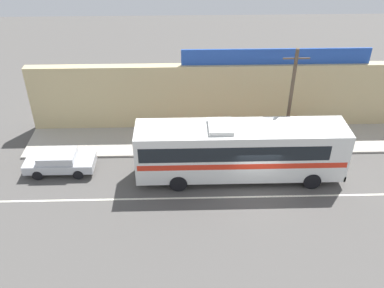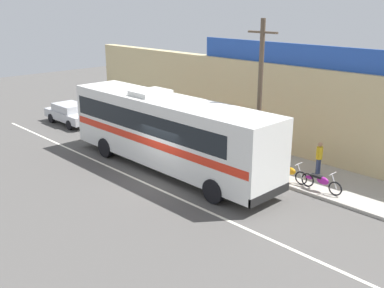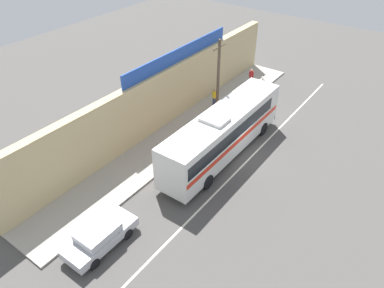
{
  "view_description": "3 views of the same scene",
  "coord_description": "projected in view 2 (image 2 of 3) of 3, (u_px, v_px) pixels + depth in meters",
  "views": [
    {
      "loc": [
        -4.37,
        -19.42,
        16.1
      ],
      "look_at": [
        -3.76,
        2.21,
        1.77
      ],
      "focal_mm": 39.4,
      "sensor_mm": 36.0,
      "label": 1
    },
    {
      "loc": [
        14.7,
        -12.24,
        7.86
      ],
      "look_at": [
        -0.01,
        1.88,
        1.35
      ],
      "focal_mm": 41.5,
      "sensor_mm": 36.0,
      "label": 2
    },
    {
      "loc": [
        -19.94,
        -9.97,
        16.52
      ],
      "look_at": [
        -3.24,
        2.2,
        1.81
      ],
      "focal_mm": 34.43,
      "sensor_mm": 36.0,
      "label": 3
    }
  ],
  "objects": [
    {
      "name": "sidewalk_slab",
      "position": [
        236.0,
        154.0,
        23.98
      ],
      "size": [
        30.0,
        3.6,
        0.14
      ],
      "primitive_type": "cube",
      "color": "#A8A399",
      "rests_on": "ground_plane"
    },
    {
      "name": "pedestrian_near_shop",
      "position": [
        319.0,
        156.0,
        20.66
      ],
      "size": [
        0.3,
        0.48,
        1.57
      ],
      "color": "navy",
      "rests_on": "sidewalk_slab"
    },
    {
      "name": "storefront_billboard",
      "position": [
        299.0,
        55.0,
        22.36
      ],
      "size": [
        12.86,
        0.12,
        1.1
      ],
      "primitive_type": "cube",
      "color": "#234CAD",
      "rests_on": "storefront_facade"
    },
    {
      "name": "road_center_stripe",
      "position": [
        149.0,
        185.0,
        20.04
      ],
      "size": [
        30.0,
        0.14,
        0.01
      ],
      "primitive_type": "cube",
      "color": "silver",
      "rests_on": "ground_plane"
    },
    {
      "name": "parked_car",
      "position": [
        71.0,
        113.0,
        29.96
      ],
      "size": [
        4.26,
        1.86,
        1.37
      ],
      "color": "#B7BABF",
      "rests_on": "ground_plane"
    },
    {
      "name": "motorcycle_orange",
      "position": [
        321.0,
        181.0,
        18.96
      ],
      "size": [
        1.94,
        0.56,
        0.94
      ],
      "color": "black",
      "rests_on": "sidewalk_slab"
    },
    {
      "name": "ground_plane",
      "position": [
        163.0,
        180.0,
        20.57
      ],
      "size": [
        70.0,
        70.0,
        0.0
      ],
      "primitive_type": "plane",
      "color": "#4F4C49"
    },
    {
      "name": "intercity_bus",
      "position": [
        166.0,
        129.0,
        21.38
      ],
      "size": [
        12.38,
        2.65,
        3.78
      ],
      "color": "silver",
      "rests_on": "ground_plane"
    },
    {
      "name": "storefront_facade",
      "position": [
        263.0,
        106.0,
        24.69
      ],
      "size": [
        30.0,
        0.7,
        4.8
      ],
      "primitive_type": "cube",
      "color": "tan",
      "rests_on": "ground_plane"
    },
    {
      "name": "utility_pole",
      "position": [
        260.0,
        96.0,
        20.26
      ],
      "size": [
        1.6,
        0.22,
        7.09
      ],
      "color": "brown",
      "rests_on": "sidewalk_slab"
    },
    {
      "name": "motorcycle_black",
      "position": [
        288.0,
        172.0,
        20.08
      ],
      "size": [
        1.91,
        0.56,
        0.94
      ],
      "color": "black",
      "rests_on": "sidewalk_slab"
    }
  ]
}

